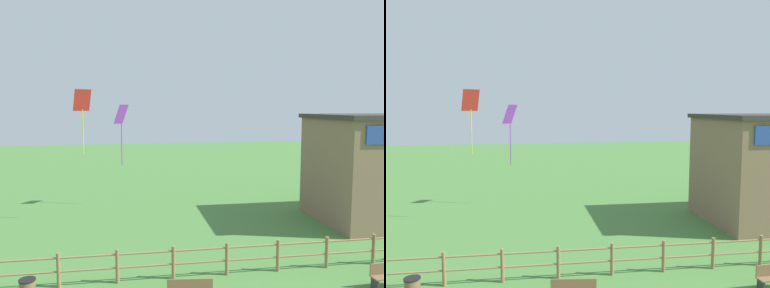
{
  "view_description": "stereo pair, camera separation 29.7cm",
  "coord_description": "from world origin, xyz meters",
  "views": [
    {
      "loc": [
        -2.53,
        -7.15,
        6.44
      ],
      "look_at": [
        0.0,
        8.34,
        4.91
      ],
      "focal_mm": 35.0,
      "sensor_mm": 36.0,
      "label": 1
    },
    {
      "loc": [
        -2.23,
        -7.2,
        6.44
      ],
      "look_at": [
        0.0,
        8.34,
        4.91
      ],
      "focal_mm": 35.0,
      "sensor_mm": 36.0,
      "label": 2
    }
  ],
  "objects": [
    {
      "name": "wooden_fence",
      "position": [
        0.0,
        6.34,
        0.71
      ],
      "size": [
        18.77,
        0.14,
        1.27
      ],
      "color": "olive",
      "rests_on": "ground_plane"
    },
    {
      "name": "kite_red_diamond",
      "position": [
        -5.19,
        14.46,
        6.47
      ],
      "size": [
        1.05,
        0.84,
        3.64
      ],
      "color": "red"
    },
    {
      "name": "kite_purple_streamer",
      "position": [
        -3.15,
        17.52,
        5.6
      ],
      "size": [
        0.98,
        1.1,
        3.93
      ],
      "color": "purple"
    }
  ]
}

